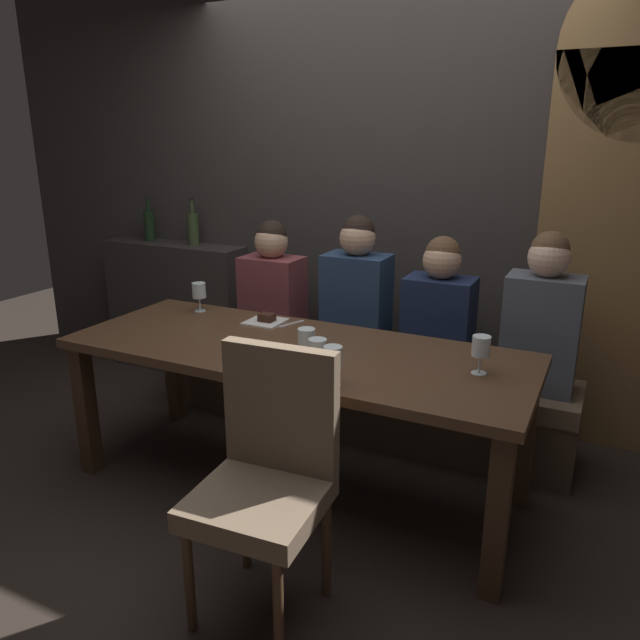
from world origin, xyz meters
name	(u,v)px	position (x,y,z in m)	size (l,w,h in m)	color
ground	(297,484)	(0.00, 0.00, 0.00)	(9.00, 9.00, 0.00)	black
back_wall_tiled	(389,168)	(0.00, 1.22, 1.50)	(6.00, 0.12, 3.00)	#383330
arched_door	(634,202)	(1.35, 1.15, 1.36)	(0.90, 0.05, 2.55)	olive
back_counter	(178,307)	(-1.55, 1.04, 0.47)	(1.10, 0.28, 0.95)	#2F2B29
dining_table	(295,364)	(0.00, 0.00, 0.65)	(2.20, 0.84, 0.74)	#412B1C
banquette_bench	(352,392)	(0.00, 0.70, 0.23)	(2.50, 0.44, 0.45)	#4A3C2E
chair_near_side	(268,467)	(0.28, -0.72, 0.56)	(0.47, 0.47, 0.98)	#4C3321
diner_redhead	(272,287)	(-0.54, 0.72, 0.81)	(0.36, 0.24, 0.76)	brown
diner_bearded	(357,292)	(0.01, 0.71, 0.84)	(0.36, 0.24, 0.83)	navy
diner_far_end	(439,310)	(0.49, 0.70, 0.80)	(0.36, 0.24, 0.74)	#192342
diner_near_end	(542,317)	(1.01, 0.71, 0.83)	(0.36, 0.24, 0.81)	#4C515B
wine_bottle_dark_red	(149,224)	(-1.77, 1.05, 1.07)	(0.08, 0.08, 0.33)	black
wine_bottle_pale_label	(193,228)	(-1.37, 1.05, 1.07)	(0.08, 0.08, 0.33)	#384728
wine_glass_far_left	(307,340)	(0.16, -0.19, 0.85)	(0.08, 0.08, 0.16)	silver
wine_glass_end_right	(481,347)	(0.85, 0.04, 0.86)	(0.08, 0.08, 0.16)	silver
wine_glass_near_right	(333,359)	(0.35, -0.34, 0.85)	(0.08, 0.08, 0.16)	silver
wine_glass_far_right	(199,291)	(-0.77, 0.29, 0.86)	(0.08, 0.08, 0.16)	silver
wine_glass_center_back	(317,350)	(0.26, -0.29, 0.86)	(0.08, 0.08, 0.16)	silver
dessert_plate	(266,320)	(-0.32, 0.27, 0.75)	(0.19, 0.19, 0.05)	white
fork_on_table	(291,324)	(-0.18, 0.30, 0.74)	(0.02, 0.17, 0.01)	silver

